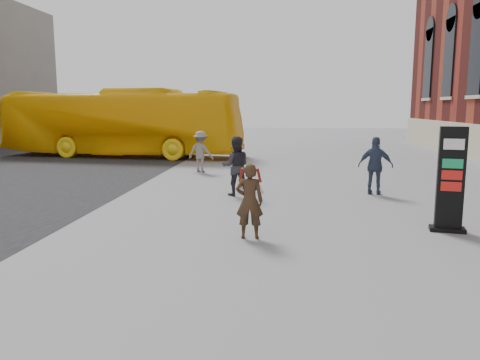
# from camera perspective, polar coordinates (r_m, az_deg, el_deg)

# --- Properties ---
(ground) EXTENTS (100.00, 100.00, 0.00)m
(ground) POSITION_cam_1_polar(r_m,az_deg,el_deg) (9.49, 5.79, -7.50)
(ground) COLOR #9E9EA3
(info_pylon) EXTENTS (0.78, 0.50, 2.27)m
(info_pylon) POSITION_cam_1_polar(r_m,az_deg,el_deg) (10.96, 24.29, 0.02)
(info_pylon) COLOR black
(info_pylon) RESTS_ON ground
(woman) EXTENTS (0.59, 0.54, 1.55)m
(woman) POSITION_cam_1_polar(r_m,az_deg,el_deg) (9.53, 1.16, -2.47)
(woman) COLOR #372718
(woman) RESTS_ON ground
(bus) EXTENTS (13.17, 4.60, 3.59)m
(bus) POSITION_cam_1_polar(r_m,az_deg,el_deg) (26.09, -14.22, 6.75)
(bus) COLOR yellow
(bus) RESTS_ON road
(pedestrian_a) EXTENTS (0.96, 0.79, 1.79)m
(pedestrian_a) POSITION_cam_1_polar(r_m,az_deg,el_deg) (14.13, -0.53, 1.71)
(pedestrian_a) COLOR #292930
(pedestrian_a) RESTS_ON ground
(pedestrian_b) EXTENTS (1.22, 0.91, 1.69)m
(pedestrian_b) POSITION_cam_1_polar(r_m,az_deg,el_deg) (19.27, -4.82, 3.46)
(pedestrian_b) COLOR gray
(pedestrian_b) RESTS_ON ground
(pedestrian_c) EXTENTS (1.12, 0.71, 1.78)m
(pedestrian_c) POSITION_cam_1_polar(r_m,az_deg,el_deg) (14.86, 16.20, 1.67)
(pedestrian_c) COLOR #37445E
(pedestrian_c) RESTS_ON ground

